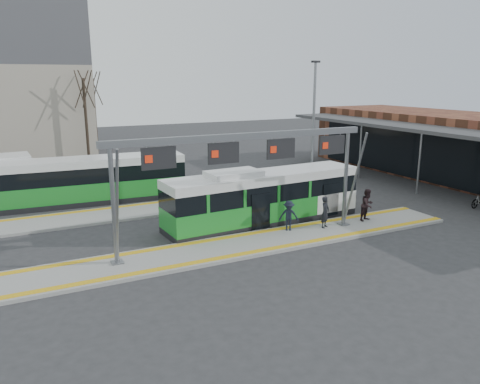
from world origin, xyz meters
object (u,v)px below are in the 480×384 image
object	(u,v)px
passenger_a	(325,212)
passenger_c	(289,216)
passenger_b	(367,205)
hero_bus	(263,198)
gantry	(247,156)

from	to	relation	value
passenger_a	passenger_c	distance (m)	2.00
passenger_b	hero_bus	bearing A→B (deg)	136.84
gantry	passenger_b	size ratio (longest dim) A/B	7.39
gantry	passenger_b	bearing A→B (deg)	0.75
passenger_a	hero_bus	bearing A→B (deg)	101.22
gantry	passenger_c	bearing A→B (deg)	11.19
passenger_a	passenger_c	xyz separation A→B (m)	(-1.95, 0.44, -0.04)
passenger_c	passenger_a	bearing A→B (deg)	16.73
passenger_b	passenger_c	world-z (taller)	passenger_b
passenger_a	passenger_c	world-z (taller)	passenger_a
passenger_a	passenger_b	distance (m)	2.84
passenger_a	passenger_b	world-z (taller)	passenger_b
hero_bus	passenger_a	bearing A→B (deg)	-52.24
hero_bus	passenger_c	distance (m)	2.22
passenger_a	passenger_b	xyz separation A→B (m)	(2.84, 0.01, 0.06)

